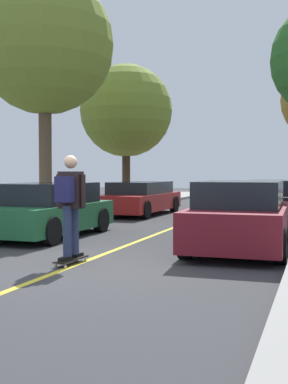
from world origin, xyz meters
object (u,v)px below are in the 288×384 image
(parked_car_left_nearest, at_px, (47,210))
(street_tree_left_near, at_px, (126,111))
(parked_car_right_nearest, at_px, (240,217))
(street_tree_left_nearest, at_px, (44,45))
(parked_car_right_near, at_px, (272,200))
(skateboard, at_px, (71,259))
(parked_car_left_near, at_px, (140,198))
(skateboarder, at_px, (70,200))

(parked_car_left_nearest, relative_size, street_tree_left_near, 0.64)
(parked_car_right_nearest, bearing_deg, street_tree_left_nearest, 152.78)
(parked_car_right_near, bearing_deg, skateboard, -104.97)
(parked_car_left_nearest, distance_m, parked_car_left_near, 6.74)
(parked_car_right_nearest, bearing_deg, skateboard, -135.02)
(parked_car_left_nearest, relative_size, parked_car_right_nearest, 0.97)
(street_tree_left_nearest, bearing_deg, street_tree_left_near, 90.00)
(street_tree_left_nearest, distance_m, street_tree_left_near, 6.99)
(parked_car_right_near, distance_m, skateboarder, 9.92)
(street_tree_left_nearest, bearing_deg, skateboard, -55.54)
(parked_car_right_nearest, relative_size, street_tree_left_nearest, 0.54)
(parked_car_left_nearest, relative_size, skateboard, 4.71)
(parked_car_left_near, xyz_separation_m, parked_car_right_near, (4.89, -0.32, 0.04))
(street_tree_left_nearest, distance_m, skateboarder, 8.52)
(parked_car_right_nearest, bearing_deg, parked_car_left_near, 123.80)
(parked_car_left_nearest, height_order, parked_car_left_near, parked_car_left_nearest)
(parked_car_right_near, relative_size, skateboard, 5.49)
(parked_car_right_nearest, xyz_separation_m, parked_car_right_near, (-0.00, 6.99, -0.02))
(parked_car_left_near, height_order, parked_car_right_near, parked_car_right_near)
(street_tree_left_nearest, height_order, street_tree_left_near, street_tree_left_nearest)
(parked_car_right_nearest, xyz_separation_m, street_tree_left_near, (-6.65, 10.30, 3.63))
(skateboard, bearing_deg, parked_car_left_nearest, 126.91)
(parked_car_right_nearest, relative_size, parked_car_right_near, 0.88)
(parked_car_right_near, height_order, skateboard, parked_car_right_near)
(parked_car_left_near, height_order, skateboard, parked_car_left_near)
(parked_car_right_nearest, height_order, street_tree_left_nearest, street_tree_left_nearest)
(parked_car_left_nearest, height_order, parked_car_right_near, parked_car_right_near)
(parked_car_left_near, relative_size, parked_car_right_near, 1.01)
(parked_car_left_near, distance_m, street_tree_left_near, 5.07)
(parked_car_left_nearest, distance_m, street_tree_left_near, 10.54)
(parked_car_left_near, distance_m, parked_car_right_near, 4.90)
(parked_car_left_nearest, distance_m, parked_car_right_nearest, 4.93)
(parked_car_left_nearest, xyz_separation_m, street_tree_left_nearest, (-1.76, 2.85, 4.92))
(skateboard, height_order, skateboarder, skateboarder)
(skateboard, bearing_deg, street_tree_left_nearest, 124.46)
(parked_car_right_nearest, distance_m, street_tree_left_nearest, 8.93)
(street_tree_left_near, bearing_deg, parked_car_left_nearest, -79.77)
(parked_car_right_near, bearing_deg, skateboarder, -104.93)
(parked_car_right_nearest, distance_m, skateboarder, 3.66)
(street_tree_left_nearest, bearing_deg, skateboarder, -55.70)
(parked_car_left_nearest, height_order, parked_car_right_nearest, parked_car_right_nearest)
(street_tree_left_nearest, bearing_deg, parked_car_left_near, 65.70)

